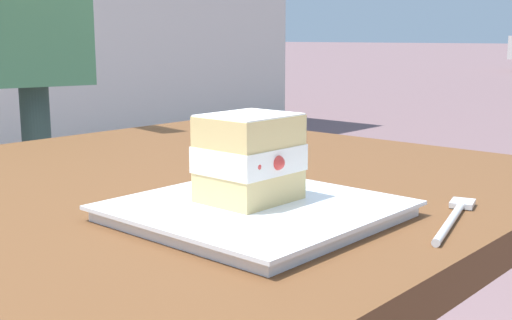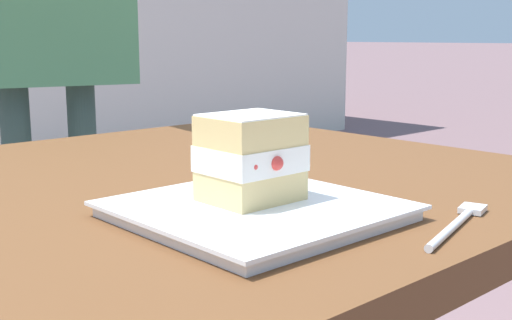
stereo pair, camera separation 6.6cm
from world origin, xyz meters
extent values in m
cylinder|color=brown|center=(-0.57, -0.36, 0.33)|extent=(0.07, 0.07, 0.67)
cube|color=brown|center=(0.00, 0.00, 0.69)|extent=(1.26, 0.85, 0.04)
cube|color=white|center=(-0.09, 0.21, 0.71)|extent=(0.24, 0.24, 0.01)
cube|color=white|center=(-0.09, 0.21, 0.72)|extent=(0.25, 0.25, 0.00)
cube|color=#E0C17A|center=(-0.10, 0.20, 0.74)|extent=(0.09, 0.08, 0.03)
cube|color=white|center=(-0.10, 0.20, 0.77)|extent=(0.09, 0.08, 0.03)
sphere|color=red|center=(-0.10, 0.24, 0.77)|extent=(0.01, 0.01, 0.01)
sphere|color=red|center=(-0.12, 0.16, 0.76)|extent=(0.01, 0.01, 0.01)
sphere|color=red|center=(-0.10, 0.23, 0.76)|extent=(0.01, 0.01, 0.01)
sphere|color=red|center=(-0.07, 0.23, 0.77)|extent=(0.01, 0.01, 0.01)
cube|color=#E0C17A|center=(-0.10, 0.20, 0.80)|extent=(0.09, 0.08, 0.03)
cube|color=white|center=(-0.10, 0.20, 0.81)|extent=(0.09, 0.07, 0.00)
cylinder|color=silver|center=(-0.19, 0.37, 0.71)|extent=(0.14, 0.05, 0.01)
cube|color=silver|center=(-0.28, 0.35, 0.71)|extent=(0.04, 0.03, 0.01)
cylinder|color=#334B43|center=(-0.30, -0.88, 0.39)|extent=(0.07, 0.07, 0.77)
cylinder|color=#334B43|center=(-0.45, -0.84, 0.39)|extent=(0.07, 0.07, 0.77)
camera|label=1|loc=(0.39, 0.64, 0.89)|focal=46.17mm
camera|label=2|loc=(0.34, 0.69, 0.89)|focal=46.17mm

